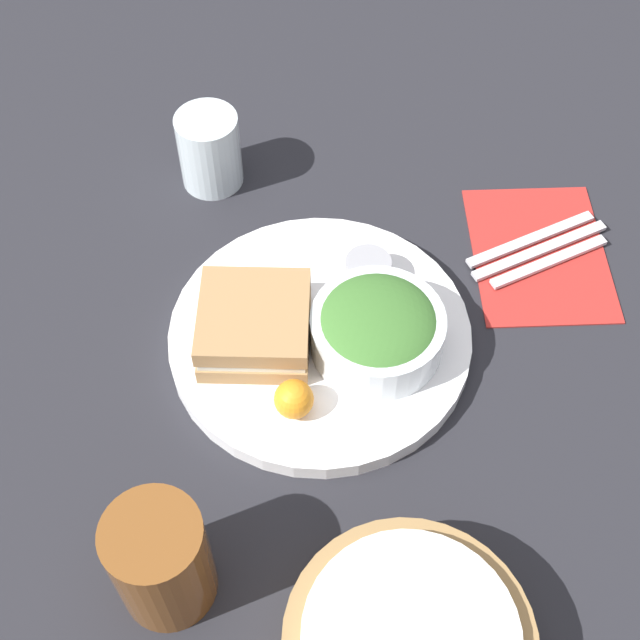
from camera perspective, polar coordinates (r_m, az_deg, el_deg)
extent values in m
plane|color=#232328|center=(0.93, 0.00, -1.44)|extent=(4.00, 4.00, 0.00)
cylinder|color=white|center=(0.92, 0.00, -1.09)|extent=(0.31, 0.31, 0.02)
cube|color=#A37A4C|center=(0.90, -4.16, -0.87)|extent=(0.12, 0.11, 0.02)
cube|color=silver|center=(0.89, -4.22, -0.32)|extent=(0.11, 0.11, 0.01)
cube|color=#A37A4C|center=(0.87, -4.28, 0.24)|extent=(0.12, 0.11, 0.02)
cylinder|color=white|center=(0.88, 3.67, -0.79)|extent=(0.13, 0.13, 0.05)
ellipsoid|color=#3D702D|center=(0.87, 3.73, -0.24)|extent=(0.12, 0.12, 0.04)
cylinder|color=#99999E|center=(0.94, 3.08, 3.17)|extent=(0.05, 0.05, 0.03)
sphere|color=orange|center=(0.85, -1.69, -5.08)|extent=(0.04, 0.04, 0.04)
cylinder|color=brown|center=(0.77, -10.14, -14.92)|extent=(0.08, 0.08, 0.12)
cylinder|color=white|center=(0.74, 5.85, -19.52)|extent=(0.17, 0.17, 0.01)
cube|color=#B22823|center=(1.03, 13.85, 4.19)|extent=(0.15, 0.20, 0.00)
cube|color=silver|center=(1.03, 13.34, 5.05)|extent=(0.15, 0.08, 0.01)
cube|color=silver|center=(1.02, 13.89, 4.35)|extent=(0.16, 0.08, 0.01)
cube|color=silver|center=(1.01, 14.45, 3.63)|extent=(0.14, 0.07, 0.01)
cylinder|color=silver|center=(1.05, -7.09, 10.74)|extent=(0.07, 0.07, 0.09)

